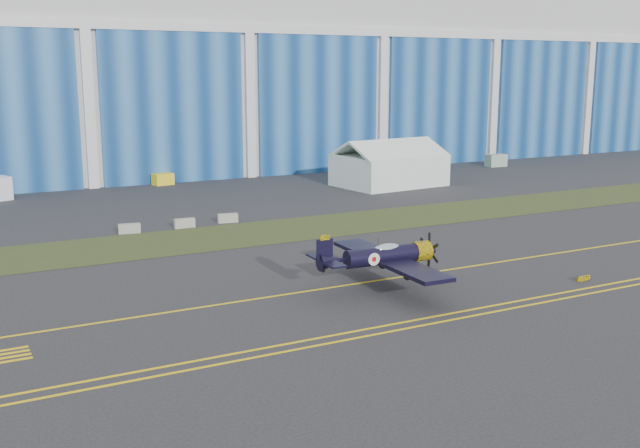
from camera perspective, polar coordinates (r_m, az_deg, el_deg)
ground at (r=54.51m, az=-6.45°, el=-4.25°), size 260.00×260.00×0.00m
grass_median at (r=67.35m, az=-10.86°, el=-1.32°), size 260.00×10.00×0.02m
hangar at (r=122.17m, az=-19.39°, el=10.98°), size 220.00×45.70×30.00m
taxiway_centreline at (r=50.07m, az=-4.33°, el=-5.62°), size 200.00×0.20×0.02m
edge_line_near at (r=42.00m, az=0.97°, el=-9.02°), size 80.00×0.20×0.02m
edge_line_far at (r=42.82m, az=0.31°, el=-8.60°), size 80.00×0.20×0.02m
guard_board_right at (r=57.10m, az=19.43°, el=-3.93°), size 1.20×0.15×0.35m
warbird at (r=51.34m, az=4.73°, el=-2.43°), size 10.73×12.77×3.67m
tent at (r=99.08m, az=5.29°, el=4.71°), size 14.18×11.01×6.17m
tug at (r=101.67m, az=-11.89°, el=3.36°), size 2.87×2.13×1.51m
gse_box at (r=122.24m, az=13.26°, el=4.74°), size 3.27×1.81×1.94m
barrier_a at (r=71.75m, az=-14.32°, el=-0.33°), size 2.07×0.88×0.90m
barrier_b at (r=73.14m, az=-10.29°, el=0.06°), size 2.01×0.62×0.90m
barrier_c at (r=75.03m, az=-7.04°, el=0.45°), size 2.07×0.91×0.90m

